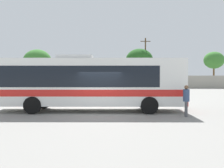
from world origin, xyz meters
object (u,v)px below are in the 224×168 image
Objects in this scene: coach_bus_white_red at (87,81)px; roadside_tree_midright at (139,60)px; parked_car_second_dark_blue at (83,84)px; utility_pole_near at (145,62)px; attendant_by_bus_door at (186,99)px; parked_car_leftmost_white at (48,84)px; roadside_tree_midleft at (97,67)px; roadside_tree_right at (214,60)px; roadside_tree_left at (37,61)px.

roadside_tree_midright is (4.99, 30.79, 3.01)m from coach_bus_white_red.
parked_car_second_dark_blue is 0.50× the size of utility_pole_near.
attendant_by_bus_door reaches higher than parked_car_leftmost_white.
coach_bus_white_red is at bearing -84.43° from roadside_tree_midleft.
roadside_tree_midleft is (6.50, 10.79, 3.03)m from parked_car_leftmost_white.
roadside_tree_midright reaches higher than roadside_tree_right.
roadside_tree_right is at bearing 12.67° from utility_pole_near.
roadside_tree_right reaches higher than roadside_tree_midleft.
roadside_tree_midleft is at bearing 95.57° from coach_bus_white_red.
utility_pole_near reaches higher than coach_bus_white_red.
roadside_tree_midleft is 0.83× the size of roadside_tree_right.
roadside_tree_right reaches higher than parked_car_second_dark_blue.
roadside_tree_right is (14.46, 2.76, 0.14)m from roadside_tree_midright.
roadside_tree_midleft is (-9.40, 3.49, -0.89)m from utility_pole_near.
roadside_tree_midleft is at bearing 85.62° from parked_car_second_dark_blue.
roadside_tree_left is 1.27× the size of roadside_tree_midleft.
parked_car_second_dark_blue is at bearing -155.32° from roadside_tree_right.
parked_car_leftmost_white is 0.63× the size of roadside_tree_left.
utility_pole_near is 1.34× the size of roadside_tree_right.
roadside_tree_right is (13.62, 35.37, 4.06)m from attendant_by_bus_door.
roadside_tree_midright is at bearing -2.05° from roadside_tree_left.
utility_pole_near reaches higher than attendant_by_bus_door.
roadside_tree_right is at bearing 3.49° from roadside_tree_left.
roadside_tree_midright is at bearing 27.02° from parked_car_leftmost_white.
attendant_by_bus_door is 26.47m from parked_car_second_dark_blue.
roadside_tree_midleft is (11.09, 2.54, -1.04)m from roadside_tree_left.
coach_bus_white_red is 31.27m from utility_pole_near.
roadside_tree_midleft is (-9.15, 35.85, 2.80)m from attendant_by_bus_door.
utility_pole_near is (0.25, 32.36, 3.69)m from attendant_by_bus_door.
coach_bus_white_red is 6.17m from attendant_by_bus_door.
parked_car_second_dark_blue is at bearing -142.58° from utility_pole_near.
roadside_tree_left reaches higher than roadside_tree_right.
roadside_tree_midright is (8.31, -3.24, 1.12)m from roadside_tree_midleft.
parked_car_leftmost_white is 0.80× the size of roadside_tree_midleft.
utility_pole_near is 1.61× the size of roadside_tree_midleft.
roadside_tree_right is at bearing 24.68° from parked_car_second_dark_blue.
roadside_tree_left is 11.42m from roadside_tree_midleft.
roadside_tree_left is (-14.41, 31.49, 2.93)m from coach_bus_white_red.
utility_pole_near reaches higher than parked_car_second_dark_blue.
attendant_by_bus_door is (5.83, -1.81, -0.91)m from coach_bus_white_red.
attendant_by_bus_door is 0.31× the size of roadside_tree_midleft.
parked_car_leftmost_white is at bearing -160.59° from roadside_tree_right.
parked_car_leftmost_white is 17.14m from roadside_tree_midright.
utility_pole_near is 1.14m from roadside_tree_midright.
parked_car_leftmost_white is 0.50× the size of utility_pole_near.
parked_car_second_dark_blue is 0.81× the size of roadside_tree_midleft.
coach_bus_white_red reaches higher than parked_car_second_dark_blue.
parked_car_leftmost_white is (-15.65, 25.05, -0.22)m from attendant_by_bus_door.
parked_car_second_dark_blue is at bearing -40.72° from roadside_tree_left.
roadside_tree_midright reaches higher than parked_car_second_dark_blue.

